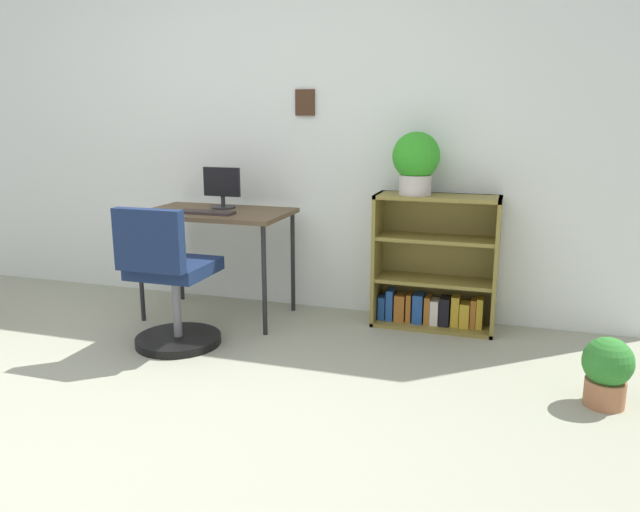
% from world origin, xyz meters
% --- Properties ---
extents(ground_plane, '(6.24, 6.24, 0.00)m').
position_xyz_m(ground_plane, '(0.00, 0.00, 0.00)').
color(ground_plane, gray).
extents(wall_back, '(5.20, 0.12, 2.50)m').
position_xyz_m(wall_back, '(0.00, 2.15, 1.25)').
color(wall_back, silver).
rests_on(wall_back, ground_plane).
extents(desk, '(0.98, 0.60, 0.74)m').
position_xyz_m(desk, '(-0.20, 1.69, 0.68)').
color(desk, brown).
rests_on(desk, ground_plane).
extents(monitor, '(0.27, 0.17, 0.28)m').
position_xyz_m(monitor, '(-0.21, 1.80, 0.89)').
color(monitor, '#262628').
rests_on(monitor, desk).
extents(keyboard, '(0.39, 0.12, 0.02)m').
position_xyz_m(keyboard, '(-0.21, 1.55, 0.75)').
color(keyboard, '#322A28').
rests_on(keyboard, desk).
extents(office_chair, '(0.52, 0.55, 0.88)m').
position_xyz_m(office_chair, '(-0.20, 1.05, 0.38)').
color(office_chair, black).
rests_on(office_chair, ground_plane).
extents(bookshelf_low, '(0.79, 0.30, 0.88)m').
position_xyz_m(bookshelf_low, '(1.25, 1.95, 0.38)').
color(bookshelf_low, olive).
rests_on(bookshelf_low, ground_plane).
extents(potted_plant_on_shelf, '(0.30, 0.30, 0.40)m').
position_xyz_m(potted_plant_on_shelf, '(1.11, 1.90, 1.10)').
color(potted_plant_on_shelf, '#B7B2A8').
rests_on(potted_plant_on_shelf, bookshelf_low).
extents(potted_plant_floor, '(0.24, 0.24, 0.35)m').
position_xyz_m(potted_plant_floor, '(2.20, 1.03, 0.18)').
color(potted_plant_floor, '#9E6642').
rests_on(potted_plant_floor, ground_plane).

